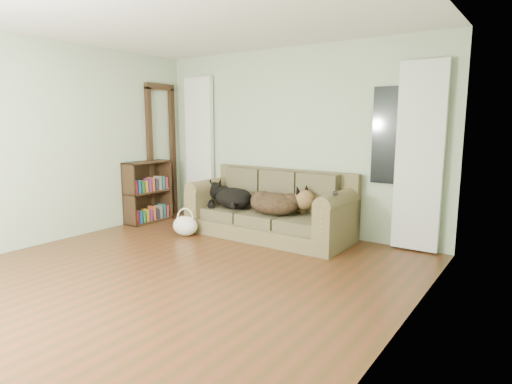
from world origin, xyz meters
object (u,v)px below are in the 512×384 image
Objects in this scene: dog_black_lab at (231,198)px; dog_shepherd at (278,204)px; tote_bag at (185,224)px; bookshelf at (148,190)px; sofa at (268,204)px.

dog_black_lab is 0.95× the size of dog_shepherd.
tote_bag is (-0.38, -0.56, -0.32)m from dog_black_lab.
tote_bag is at bearing -11.55° from bookshelf.
tote_bag is at bearing 27.27° from dog_shepherd.
dog_shepherd is 1.34m from tote_bag.
bookshelf is at bearing -142.53° from dog_black_lab.
dog_shepherd is (0.80, -0.01, 0.01)m from dog_black_lab.
bookshelf is (-1.07, 0.29, 0.34)m from tote_bag.
dog_shepherd is 0.77× the size of bookshelf.
dog_black_lab is (-0.59, -0.07, 0.03)m from sofa.
tote_bag is at bearing -97.10° from dog_black_lab.
sofa is 3.26× the size of dog_black_lab.
bookshelf reaches higher than sofa.
dog_black_lab is 0.75m from tote_bag.
dog_shepherd is 2.26m from bookshelf.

